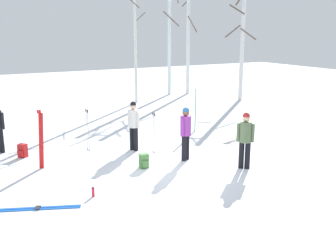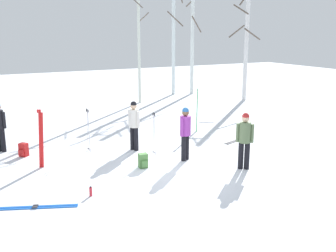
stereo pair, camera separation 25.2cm
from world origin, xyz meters
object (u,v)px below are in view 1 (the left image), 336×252
at_px(ski_pair_planted_0, 41,140).
at_px(water_bottle_0, 93,192).
at_px(person_0, 186,130).
at_px(ski_pair_planted_1, 195,110).
at_px(backpack_0, 144,161).
at_px(birch_tree_6, 242,46).
at_px(person_1, 134,123).
at_px(ski_pair_lying_1, 40,208).
at_px(birch_tree_3, 135,35).
at_px(ski_poles_0, 88,129).
at_px(birch_tree_5, 188,35).
at_px(ski_pair_lying_0, 238,139).
at_px(ski_poles_1, 154,132).
at_px(birch_tree_4, 170,38).
at_px(person_2, 245,137).
at_px(backpack_1, 23,151).

xyz_separation_m(ski_pair_planted_0, water_bottle_0, (0.68, -2.73, -0.77)).
height_order(person_0, ski_pair_planted_1, ski_pair_planted_1).
xyz_separation_m(backpack_0, birch_tree_6, (10.02, 8.03, 2.92)).
bearing_deg(person_0, birch_tree_6, 43.07).
height_order(person_1, ski_pair_lying_1, person_1).
bearing_deg(person_1, ski_pair_planted_1, 19.80).
distance_m(ski_pair_planted_0, birch_tree_3, 11.48).
bearing_deg(ski_pair_planted_1, person_0, -127.19).
bearing_deg(person_0, ski_pair_planted_1, 52.81).
height_order(person_1, water_bottle_0, person_1).
height_order(person_0, ski_pair_lying_1, person_0).
height_order(ski_poles_0, birch_tree_5, birch_tree_5).
bearing_deg(ski_poles_0, backpack_0, -67.51).
xyz_separation_m(ski_pair_lying_0, ski_pair_lying_1, (-7.84, -2.55, -0.00)).
xyz_separation_m(person_0, water_bottle_0, (-3.50, -1.37, -0.86)).
xyz_separation_m(person_1, ski_pair_planted_1, (3.23, 1.16, -0.10)).
distance_m(ski_pair_planted_1, birch_tree_3, 7.72).
relative_size(ski_pair_lying_0, backpack_0, 3.84).
bearing_deg(ski_poles_1, ski_pair_planted_0, 173.62).
xyz_separation_m(ski_pair_lying_0, birch_tree_3, (-0.27, 8.91, 3.77)).
xyz_separation_m(ski_pair_lying_1, ski_poles_0, (2.34, 3.75, 0.78)).
bearing_deg(person_0, person_1, 120.49).
relative_size(ski_pair_lying_1, birch_tree_4, 0.26).
xyz_separation_m(ski_pair_lying_1, backpack_0, (3.33, 1.38, 0.20)).
height_order(ski_pair_lying_1, ski_poles_0, ski_poles_0).
bearing_deg(ski_poles_0, ski_pair_lying_1, -122.04).
height_order(person_2, birch_tree_5, birch_tree_5).
xyz_separation_m(ski_pair_lying_0, water_bottle_0, (-6.53, -2.49, 0.11)).
bearing_deg(ski_poles_0, water_bottle_0, -105.66).
xyz_separation_m(ski_pair_planted_1, ski_pair_lying_0, (0.82, -1.79, -0.87)).
xyz_separation_m(ski_poles_1, birch_tree_5, (7.70, 10.54, 2.95)).
xyz_separation_m(person_1, ski_pair_planted_0, (-3.15, -0.38, -0.09)).
height_order(ski_poles_1, birch_tree_5, birch_tree_5).
xyz_separation_m(person_1, ski_pair_lying_1, (-3.79, -3.17, -0.97)).
bearing_deg(ski_pair_planted_1, backpack_0, -141.29).
relative_size(backpack_1, water_bottle_0, 1.73).
distance_m(ski_pair_lying_1, ski_poles_0, 4.49).
height_order(person_2, backpack_1, person_2).
bearing_deg(ski_poles_1, birch_tree_3, 69.48).
xyz_separation_m(ski_pair_planted_0, ski_pair_lying_0, (7.21, -0.24, -0.88)).
relative_size(person_0, ski_pair_lying_1, 0.95).
height_order(ski_pair_planted_1, birch_tree_6, birch_tree_6).
bearing_deg(birch_tree_3, ski_pair_planted_0, -128.64).
distance_m(ski_pair_lying_1, birch_tree_4, 17.35).
bearing_deg(backpack_1, birch_tree_5, 36.98).
relative_size(water_bottle_0, birch_tree_4, 0.04).
bearing_deg(water_bottle_0, backpack_0, 33.10).
bearing_deg(ski_pair_lying_0, birch_tree_3, 91.73).
xyz_separation_m(backpack_1, birch_tree_5, (11.60, 8.73, 3.50)).
relative_size(person_0, ski_poles_1, 1.20).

